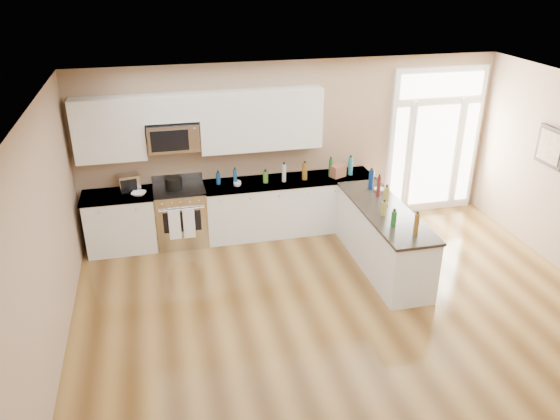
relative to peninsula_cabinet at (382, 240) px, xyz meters
name	(u,v)px	position (x,y,z in m)	size (l,w,h in m)	color
ground	(381,375)	(-0.93, -2.24, -0.43)	(8.00, 8.00, 0.00)	#553718
room_shell	(395,240)	(-0.93, -2.24, 1.27)	(8.00, 8.00, 8.00)	#A08265
back_cabinet_left	(121,223)	(-3.80, 1.45, 0.00)	(1.10, 0.66, 0.94)	silver
back_cabinet_right	(288,207)	(-1.08, 1.45, 0.00)	(2.85, 0.66, 0.94)	silver
peninsula_cabinet	(382,240)	(0.00, 0.00, 0.00)	(0.69, 2.32, 0.94)	silver
upper_cabinet_left	(109,130)	(-3.81, 1.59, 1.49)	(1.04, 0.33, 0.95)	silver
upper_cabinet_right	(261,120)	(-1.50, 1.59, 1.49)	(1.94, 0.33, 0.95)	silver
upper_cabinet_short	(171,108)	(-2.88, 1.59, 1.77)	(0.82, 0.33, 0.40)	silver
microwave	(173,137)	(-2.88, 1.56, 1.33)	(0.78, 0.41, 0.42)	silver
entry_door	(434,142)	(1.62, 1.71, 0.87)	(1.70, 0.10, 2.60)	white
wall_art_near	(551,147)	(2.54, -0.04, 1.27)	(0.05, 0.58, 0.58)	black
kitchen_range	(181,215)	(-2.86, 1.45, 0.04)	(0.80, 0.70, 1.08)	silver
stockpot	(174,183)	(-2.93, 1.44, 0.62)	(0.26, 0.26, 0.20)	black
toaster_oven	(129,183)	(-3.60, 1.55, 0.64)	(0.31, 0.25, 0.27)	silver
cardboard_box	(338,171)	(-0.26, 1.39, 0.60)	(0.24, 0.18, 0.20)	brown
bowl_left	(139,194)	(-3.47, 1.32, 0.53)	(0.22, 0.22, 0.05)	white
bowl_peninsula	(379,190)	(0.17, 0.63, 0.53)	(0.16, 0.16, 0.05)	white
cup_counter	(237,184)	(-1.95, 1.33, 0.55)	(0.12, 0.12, 0.09)	white
counter_bottles	(334,184)	(-0.53, 0.78, 0.64)	(2.38, 2.41, 0.32)	#19591E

